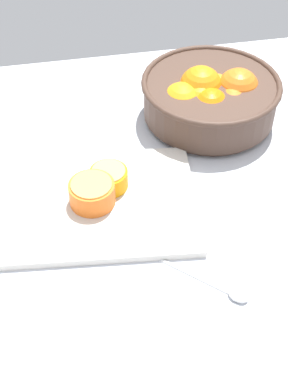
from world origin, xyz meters
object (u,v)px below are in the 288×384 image
(spoon, at_px, (212,284))
(cutting_board, at_px, (96,203))
(orange_half_0, at_px, (92,193))
(fruit_bowl, at_px, (209,97))
(orange_half_1, at_px, (109,178))

(spoon, bearing_deg, cutting_board, 127.58)
(cutting_board, bearing_deg, orange_half_0, -160.67)
(fruit_bowl, relative_size, cutting_board, 0.80)
(fruit_bowl, height_order, spoon, fruit_bowl)
(cutting_board, height_order, orange_half_0, orange_half_0)
(orange_half_0, xyz_separation_m, spoon, (0.16, -0.20, -0.03))
(orange_half_0, bearing_deg, orange_half_1, 44.90)
(spoon, bearing_deg, orange_half_1, 118.26)
(fruit_bowl, bearing_deg, spoon, -104.59)
(fruit_bowl, bearing_deg, orange_half_1, -142.91)
(fruit_bowl, height_order, cutting_board, fruit_bowl)
(orange_half_0, bearing_deg, cutting_board, 19.33)
(fruit_bowl, relative_size, spoon, 2.01)
(fruit_bowl, distance_m, cutting_board, 0.34)
(orange_half_1, bearing_deg, orange_half_0, -135.10)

